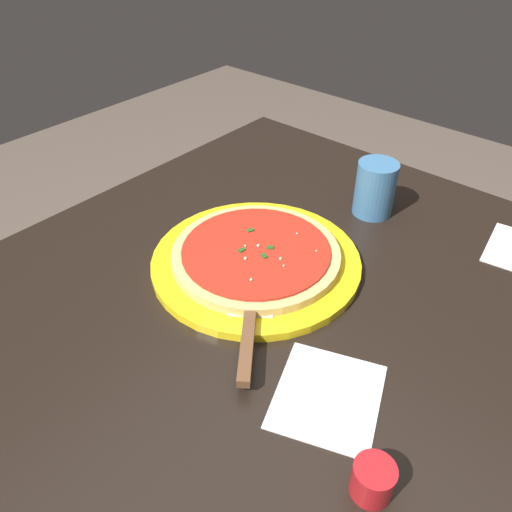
# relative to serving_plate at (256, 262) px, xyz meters

# --- Properties ---
(ground_plane) EXTENTS (5.00, 5.00, 0.00)m
(ground_plane) POSITION_rel_serving_plate_xyz_m (0.01, 0.04, -0.75)
(ground_plane) COLOR brown
(restaurant_table) EXTENTS (1.03, 0.90, 0.75)m
(restaurant_table) POSITION_rel_serving_plate_xyz_m (0.01, 0.04, -0.14)
(restaurant_table) COLOR black
(restaurant_table) RESTS_ON ground_plane
(serving_plate) EXTENTS (0.36, 0.36, 0.02)m
(serving_plate) POSITION_rel_serving_plate_xyz_m (0.00, 0.00, 0.00)
(serving_plate) COLOR yellow
(serving_plate) RESTS_ON restaurant_table
(pizza) EXTENTS (0.29, 0.29, 0.02)m
(pizza) POSITION_rel_serving_plate_xyz_m (0.00, 0.00, 0.02)
(pizza) COLOR #DBB26B
(pizza) RESTS_ON serving_plate
(pizza_server) EXTENTS (0.20, 0.17, 0.01)m
(pizza_server) POSITION_rel_serving_plate_xyz_m (0.14, 0.10, 0.01)
(pizza_server) COLOR silver
(pizza_server) RESTS_ON serving_plate
(cup_tall_drink) EXTENTS (0.08, 0.08, 0.11)m
(cup_tall_drink) POSITION_rel_serving_plate_xyz_m (-0.28, 0.07, 0.05)
(cup_tall_drink) COLOR teal
(cup_tall_drink) RESTS_ON restaurant_table
(cup_small_sauce) EXTENTS (0.05, 0.05, 0.04)m
(cup_small_sauce) POSITION_rel_serving_plate_xyz_m (0.22, 0.36, 0.01)
(cup_small_sauce) COLOR #B2191E
(cup_small_sauce) RESTS_ON restaurant_table
(napkin_loose_left) EXTENTS (0.19, 0.18, 0.00)m
(napkin_loose_left) POSITION_rel_serving_plate_xyz_m (0.15, 0.25, -0.01)
(napkin_loose_left) COLOR white
(napkin_loose_left) RESTS_ON restaurant_table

